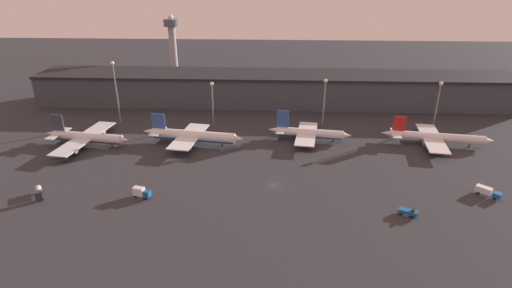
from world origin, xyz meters
TOP-DOWN VIEW (x-y plane):
  - ground at (0.00, 0.00)m, footprint 600.00×600.00m
  - terminal_building at (0.00, 89.95)m, footprint 252.71×27.35m
  - airplane_0 at (-78.30, 30.73)m, footprint 38.21×37.85m
  - airplane_1 at (-34.29, 33.57)m, footprint 44.28×29.54m
  - airplane_2 at (14.85, 39.81)m, footprint 35.75×28.02m
  - airplane_3 at (67.49, 37.56)m, footprint 44.77×32.51m
  - service_vehicle_0 at (69.71, -3.34)m, footprint 7.23×6.95m
  - service_vehicle_1 at (-75.80, -11.23)m, footprint 5.56×7.41m
  - service_vehicle_2 at (40.61, -16.08)m, footprint 5.83×4.22m
  - service_vehicle_3 at (-42.64, -9.68)m, footprint 6.11×3.42m
  - lamp_post_0 at (-74.03, 57.88)m, footprint 1.80×1.80m
  - lamp_post_1 at (-29.00, 57.88)m, footprint 1.80×1.80m
  - lamp_post_2 at (22.76, 57.88)m, footprint 1.80×1.80m
  - lamp_post_3 at (74.08, 57.88)m, footprint 1.80×1.80m
  - control_tower at (-63.91, 130.13)m, footprint 9.00×9.00m

SIDE VIEW (x-z plane):
  - ground at x=0.00m, z-range 0.00..0.00m
  - service_vehicle_2 at x=40.61m, z-range -0.08..2.60m
  - service_vehicle_0 at x=69.71m, z-range 0.22..2.98m
  - service_vehicle_1 at x=-75.80m, z-range 0.04..3.44m
  - service_vehicle_3 at x=-42.64m, z-range 0.18..3.72m
  - airplane_3 at x=67.49m, z-range -2.56..9.03m
  - airplane_2 at x=14.85m, z-range -3.12..9.71m
  - airplane_0 at x=-78.30m, z-range -2.93..9.70m
  - airplane_1 at x=-34.29m, z-range -2.59..10.02m
  - terminal_building at x=0.00m, z-range 0.04..16.79m
  - lamp_post_1 at x=-29.00m, z-range 3.13..23.51m
  - lamp_post_3 at x=74.08m, z-range 3.23..25.08m
  - lamp_post_2 at x=22.76m, z-range 3.26..25.74m
  - lamp_post_0 at x=-74.03m, z-range 3.60..33.04m
  - control_tower at x=-63.91m, z-range 3.45..45.68m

